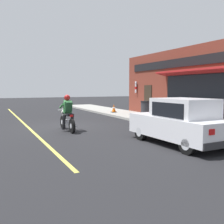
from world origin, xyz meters
TOP-DOWN VIEW (x-y plane):
  - ground_plane at (0.00, 0.00)m, footprint 80.00×80.00m
  - sidewalk_curb at (5.21, 3.00)m, footprint 2.60×22.00m
  - lane_stripe at (-1.80, 3.00)m, footprint 0.12×19.80m
  - storefront_building at (6.74, -0.55)m, footprint 1.25×11.88m
  - motorcycle_with_rider at (-0.36, -1.17)m, footprint 0.56×2.02m
  - car_hatchback at (2.26, -5.56)m, footprint 1.76×3.83m
  - trash_bin at (5.13, 1.00)m, footprint 0.56×0.56m
  - traffic_cone at (4.75, 4.55)m, footprint 0.36×0.36m

SIDE VIEW (x-z plane):
  - ground_plane at x=0.00m, z-range 0.00..0.00m
  - lane_stripe at x=-1.80m, z-range 0.00..0.01m
  - sidewalk_curb at x=5.21m, z-range 0.00..0.14m
  - traffic_cone at x=4.75m, z-range 0.13..0.73m
  - trash_bin at x=5.13m, z-range 0.15..1.13m
  - motorcycle_with_rider at x=-0.36m, z-range -0.13..1.49m
  - car_hatchback at x=2.26m, z-range -0.02..1.55m
  - storefront_building at x=6.74m, z-range 0.01..4.21m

